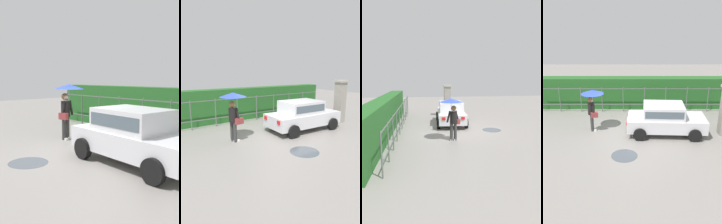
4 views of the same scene
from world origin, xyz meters
The scene contains 7 objects.
ground_plane centered at (0.00, 0.00, 0.00)m, with size 40.00×40.00×0.00m, color gray.
car centered at (1.73, 0.14, 0.80)m, with size 3.80×2.00×1.48m.
pedestrian centered at (-1.80, 0.53, 1.57)m, with size 1.10×1.10×2.06m.
gate_pillar centered at (4.57, 0.04, 1.24)m, with size 0.60×0.60×2.42m.
fence_section centered at (0.24, 3.19, 0.83)m, with size 11.40×0.05×1.50m.
hedge_row centered at (0.24, 4.04, 0.95)m, with size 12.35×0.90×1.90m, color #235B23.
puddle_near centered at (-0.17, -2.01, 0.00)m, with size 1.09×1.09×0.00m, color #4C545B.
Camera 3 is at (-11.72, 1.91, 3.11)m, focal length 33.93 mm.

